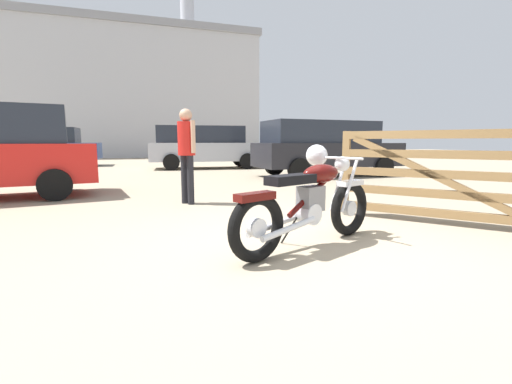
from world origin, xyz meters
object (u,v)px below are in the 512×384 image
(timber_gate, at_px, (459,172))
(pale_sedan_back, at_px, (205,146))
(bystander, at_px, (187,146))
(silver_sedan_mid, at_px, (325,147))
(white_estate_far, at_px, (40,145))
(vintage_motorcycle, at_px, (311,200))

(timber_gate, distance_m, pale_sedan_back, 11.32)
(bystander, bearing_deg, timber_gate, 108.40)
(bystander, xyz_separation_m, silver_sedan_mid, (4.88, 3.85, -0.08))
(pale_sedan_back, relative_size, white_estate_far, 1.03)
(silver_sedan_mid, bearing_deg, vintage_motorcycle, -122.51)
(timber_gate, bearing_deg, vintage_motorcycle, 55.07)
(bystander, relative_size, white_estate_far, 0.35)
(vintage_motorcycle, xyz_separation_m, silver_sedan_mid, (3.98, 6.83, 0.45))
(vintage_motorcycle, bearing_deg, timber_gate, -18.08)
(bystander, xyz_separation_m, white_estate_far, (-5.01, 11.80, -0.08))
(silver_sedan_mid, xyz_separation_m, white_estate_far, (-9.89, 7.94, 0.00))
(silver_sedan_mid, bearing_deg, timber_gate, -107.37)
(pale_sedan_back, relative_size, silver_sedan_mid, 1.02)
(timber_gate, height_order, bystander, bystander)
(timber_gate, xyz_separation_m, pale_sedan_back, (-1.26, 11.25, 0.24))
(timber_gate, relative_size, silver_sedan_mid, 0.43)
(pale_sedan_back, height_order, silver_sedan_mid, same)
(vintage_motorcycle, distance_m, pale_sedan_back, 11.47)
(pale_sedan_back, bearing_deg, bystander, -96.56)
(bystander, height_order, white_estate_far, white_estate_far)
(vintage_motorcycle, height_order, timber_gate, timber_gate)
(white_estate_far, bearing_deg, pale_sedan_back, -25.21)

